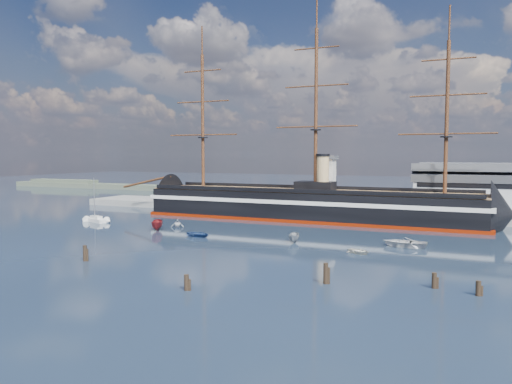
% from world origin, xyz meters
% --- Properties ---
extents(ground, '(600.00, 600.00, 0.00)m').
position_xyz_m(ground, '(0.00, 40.00, 0.00)').
color(ground, black).
rests_on(ground, ground).
extents(quay, '(180.00, 18.00, 2.00)m').
position_xyz_m(quay, '(10.00, 76.00, 0.00)').
color(quay, slate).
rests_on(quay, ground).
extents(quay_tower, '(5.00, 5.00, 15.00)m').
position_xyz_m(quay_tower, '(3.00, 73.00, 9.75)').
color(quay_tower, silver).
rests_on(quay_tower, ground).
extents(shoreline, '(120.00, 10.00, 4.00)m').
position_xyz_m(shoreline, '(-139.23, 135.00, 1.45)').
color(shoreline, '#3F4C38').
rests_on(shoreline, ground).
extents(warship, '(112.92, 16.78, 53.94)m').
position_xyz_m(warship, '(-0.30, 60.00, 4.04)').
color(warship, black).
rests_on(warship, ground).
extents(sailboat, '(7.41, 4.39, 11.40)m').
position_xyz_m(sailboat, '(-46.72, 33.22, 0.73)').
color(sailboat, silver).
rests_on(sailboat, ground).
extents(motorboat_a, '(7.77, 5.96, 2.95)m').
position_xyz_m(motorboat_a, '(-24.18, 28.06, 0.00)').
color(motorboat_a, maroon).
rests_on(motorboat_a, ground).
extents(motorboat_b, '(2.03, 3.68, 1.62)m').
position_xyz_m(motorboat_b, '(-11.03, 24.24, 0.00)').
color(motorboat_b, navy).
rests_on(motorboat_b, ground).
extents(motorboat_c, '(6.28, 3.35, 2.38)m').
position_xyz_m(motorboat_c, '(9.93, 25.64, 0.00)').
color(motorboat_c, gray).
rests_on(motorboat_c, ground).
extents(motorboat_d, '(6.17, 4.77, 2.08)m').
position_xyz_m(motorboat_d, '(-22.72, 34.19, 0.00)').
color(motorboat_d, white).
rests_on(motorboat_d, ground).
extents(motorboat_e, '(2.20, 2.92, 1.27)m').
position_xyz_m(motorboat_e, '(23.92, 20.21, 0.00)').
color(motorboat_e, beige).
rests_on(motorboat_e, ground).
extents(motorboat_g, '(2.14, 5.06, 2.33)m').
position_xyz_m(motorboat_g, '(30.40, 30.11, 0.00)').
color(motorboat_g, silver).
rests_on(motorboat_g, ground).
extents(piling_near_left, '(0.64, 0.64, 3.29)m').
position_xyz_m(piling_near_left, '(-15.44, -4.21, 0.00)').
color(piling_near_left, black).
rests_on(piling_near_left, ground).
extents(piling_near_mid, '(0.64, 0.64, 2.76)m').
position_xyz_m(piling_near_mid, '(9.09, -12.48, 0.00)').
color(piling_near_mid, black).
rests_on(piling_near_mid, ground).
extents(piling_near_right, '(0.64, 0.64, 3.53)m').
position_xyz_m(piling_near_right, '(24.41, -2.06, 0.00)').
color(piling_near_right, black).
rests_on(piling_near_right, ground).
extents(piling_far_right, '(0.64, 0.64, 2.75)m').
position_xyz_m(piling_far_right, '(37.89, 1.52, 0.00)').
color(piling_far_right, black).
rests_on(piling_far_right, ground).
extents(piling_extra, '(0.64, 0.64, 2.57)m').
position_xyz_m(piling_extra, '(43.13, 0.09, 0.00)').
color(piling_extra, black).
rests_on(piling_extra, ground).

